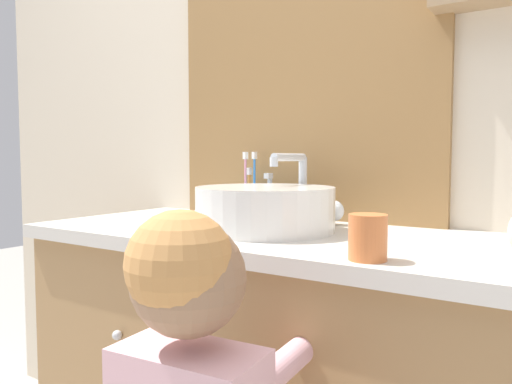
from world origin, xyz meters
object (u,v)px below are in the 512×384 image
at_px(toothbrush_holder, 250,201).
at_px(soap_dispenser, 270,202).
at_px(drinking_cup, 368,237).
at_px(sink_basin, 266,208).

relative_size(toothbrush_holder, soap_dispenser, 1.45).
distance_m(toothbrush_holder, drinking_cup, 0.69).
height_order(toothbrush_holder, drinking_cup, toothbrush_holder).
height_order(sink_basin, drinking_cup, sink_basin).
xyz_separation_m(toothbrush_holder, soap_dispenser, (0.09, -0.03, 0.00)).
bearing_deg(toothbrush_holder, drinking_cup, -38.01).
bearing_deg(drinking_cup, sink_basin, 149.27).
distance_m(sink_basin, soap_dispenser, 0.22).
xyz_separation_m(soap_dispenser, drinking_cup, (0.45, -0.40, -0.01)).
bearing_deg(sink_basin, drinking_cup, -30.73).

